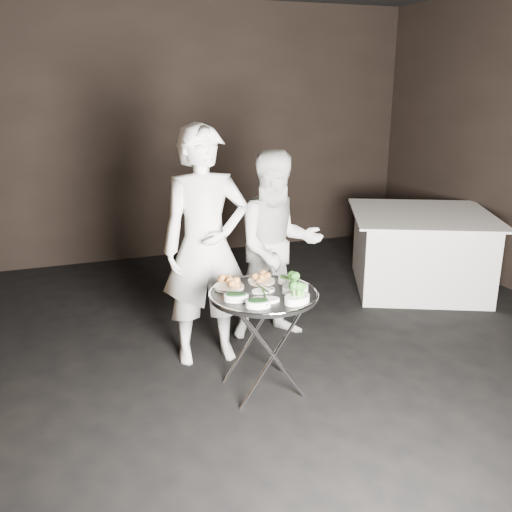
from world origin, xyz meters
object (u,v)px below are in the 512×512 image
object	(u,v)px
waiter_left	(205,247)
dining_table	(419,250)
waiter_right	(278,246)
tray_stand	(263,338)
serving_tray	(264,294)

from	to	relation	value
waiter_left	dining_table	size ratio (longest dim) A/B	1.29
waiter_right	tray_stand	bearing A→B (deg)	-113.84
waiter_right	dining_table	distance (m)	1.96
tray_stand	waiter_right	bearing A→B (deg)	62.09
dining_table	waiter_right	bearing A→B (deg)	-162.44
serving_tray	waiter_right	size ratio (longest dim) A/B	0.47
serving_tray	waiter_right	distance (m)	0.93
tray_stand	waiter_left	bearing A→B (deg)	110.34
waiter_right	dining_table	world-z (taller)	waiter_right
tray_stand	serving_tray	size ratio (longest dim) A/B	0.96
tray_stand	waiter_left	world-z (taller)	waiter_left
serving_tray	waiter_left	xyz separation A→B (m)	(-0.23, 0.62, 0.19)
serving_tray	waiter_left	size ratio (longest dim) A/B	0.41
tray_stand	serving_tray	xyz separation A→B (m)	(0.00, 0.00, 0.32)
tray_stand	waiter_left	size ratio (longest dim) A/B	0.39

